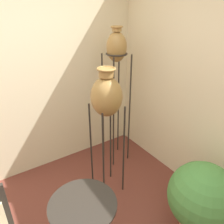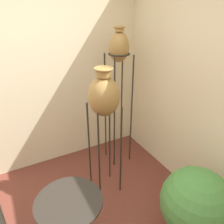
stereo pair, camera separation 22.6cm
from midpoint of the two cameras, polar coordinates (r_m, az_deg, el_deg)
The scene contains 5 objects.
wall_back at distance 2.91m, azimuth -21.29°, elevation 8.83°, with size 7.31×0.06×2.70m.
vase_stand_tall at distance 2.80m, azimuth 4.22°, elevation 15.01°, with size 0.29×0.29×1.91m.
vase_stand_medium at distance 2.30m, azimuth 0.67°, elevation 3.72°, with size 0.34×0.34×1.58m.
side_table at distance 2.02m, azimuth -7.25°, elevation -25.95°, with size 0.54×0.54×0.75m.
potted_plant at distance 2.39m, azimuth 23.75°, elevation -21.41°, with size 0.67×0.67×0.82m.
Camera 2 is at (-0.22, -1.16, 2.13)m, focal length 35.00 mm.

